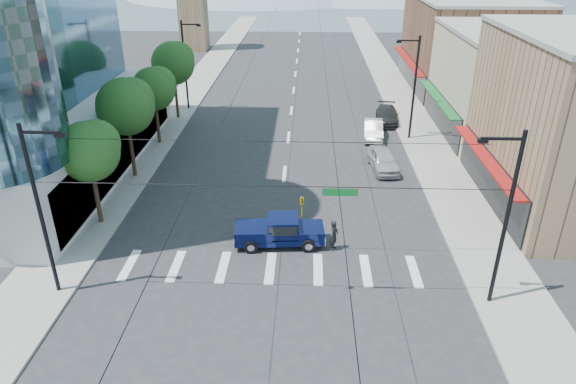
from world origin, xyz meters
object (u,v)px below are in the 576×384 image
object	(u,v)px
parked_car_mid	(373,129)
parked_car_far	(387,115)
pickup_truck	(279,230)
pedestrian	(334,235)
parked_car_near	(383,160)

from	to	relation	value
parked_car_mid	parked_car_far	xyz separation A→B (m)	(1.80, 4.34, -0.04)
pickup_truck	pedestrian	xyz separation A→B (m)	(3.17, -0.42, 0.01)
pedestrian	parked_car_mid	size ratio (longest dim) A/B	0.40
parked_car_near	parked_car_far	size ratio (longest dim) A/B	0.93
parked_car_near	parked_car_mid	size ratio (longest dim) A/B	1.01
parked_car_far	parked_car_near	bearing A→B (deg)	-93.60
pickup_truck	pedestrian	bearing A→B (deg)	-11.66
parked_car_mid	parked_car_far	world-z (taller)	parked_car_mid
parked_car_near	parked_car_mid	distance (m)	7.09
pickup_truck	parked_car_far	world-z (taller)	pickup_truck
pedestrian	parked_car_mid	xyz separation A→B (m)	(4.28, 18.68, -0.16)
parked_car_mid	pedestrian	bearing A→B (deg)	-98.57
parked_car_mid	parked_car_far	bearing A→B (deg)	71.81
pickup_truck	parked_car_near	distance (m)	13.43
pickup_truck	parked_car_near	size ratio (longest dim) A/B	1.14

